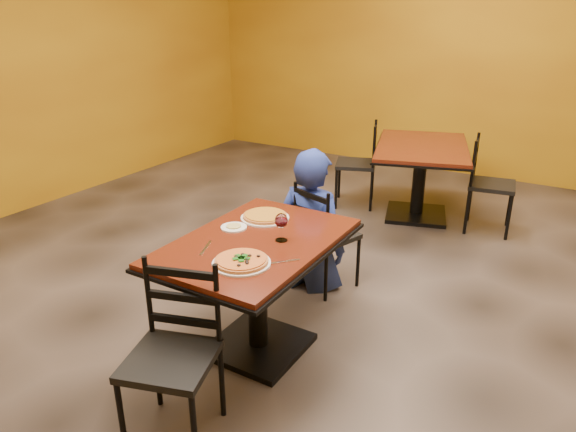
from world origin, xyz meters
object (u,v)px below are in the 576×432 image
Objects in this scene: pizza_far at (265,215)px; side_plate at (234,227)px; table_second at (421,164)px; wine_glass at (281,226)px; chair_second_right at (492,185)px; plate_main at (241,263)px; table_main at (257,269)px; chair_main_far at (327,236)px; diner at (312,218)px; chair_second_left at (356,164)px; chair_main_near at (170,361)px; pizza_main at (241,260)px; plate_far at (265,218)px.

pizza_far is 1.75× the size of side_plate.
table_second is 2.66m from wine_glass.
chair_second_right is 3.11m from plate_main.
plate_main is at bearing -70.03° from table_main.
chair_main_far is 1.96m from chair_second_right.
diner is 6.72× the size of side_plate.
diner is at bearing -6.88° from chair_second_left.
chair_second_left is at bearing 102.45° from plate_main.
plate_main is (0.06, 0.51, 0.31)m from chair_main_near.
wine_glass reaches higher than chair_second_right.
chair_main_far reaches higher than table_second.
plate_main is at bearing 157.91° from chair_second_right.
diner is 1.27m from pizza_main.
chair_second_right is 0.84× the size of diner.
plate_far is at bearing 71.25° from side_plate.
chair_second_left reaches higher than plate_main.
pizza_far is at bearing -96.52° from table_second.
plate_main is at bearing 114.14° from chair_main_far.
pizza_main is (0.66, -3.01, 0.32)m from chair_second_left.
chair_second_right is 2.62m from plate_far.
side_plate is (-0.32, 0.37, -0.02)m from pizza_main.
pizza_main reaches higher than side_plate.
chair_main_far is (-0.05, 1.75, -0.03)m from chair_main_near.
side_plate is at bearing 95.52° from chair_main_far.
chair_second_left is 1.39m from chair_second_right.
pizza_far is (-0.28, -2.41, 0.21)m from table_second.
chair_second_right is 2.90× the size of plate_far.
chair_main_far is at bearing 98.84° from wine_glass.
table_main is 7.69× the size of side_plate.
table_main is at bearing -19.34° from side_plate.
pizza_far is at bearing 149.57° from chair_second_right.
plate_main and side_plate have the same top height.
pizza_main is at bearing 180.00° from plate_main.
plate_far is at bearing 97.47° from chair_main_far.
side_plate is (-0.08, -0.23, 0.00)m from plate_far.
plate_main is at bearing -93.88° from wine_glass.
pizza_main is (0.11, -0.29, 0.21)m from table_main.
chair_main_near reaches higher than chair_main_far.
chair_second_left reaches higher than chair_second_right.
chair_second_left is (-0.55, 1.77, 0.03)m from chair_main_far.
diner is (-0.27, -1.78, -0.02)m from table_second.
table_main is 3.97× the size of plate_main.
pizza_main is (-0.03, -3.01, 0.21)m from table_second.
chair_main_far is at bearing 90.31° from table_main.
chair_main_far is at bearing 76.54° from side_plate.
plate_far is (-0.14, 0.30, 0.20)m from table_main.
plate_main is at bearing -67.92° from plate_far.
chair_second_right is (0.84, 2.71, -0.11)m from table_main.
pizza_far is at bearing 138.48° from wine_glass.
chair_main_far reaches higher than pizza_far.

